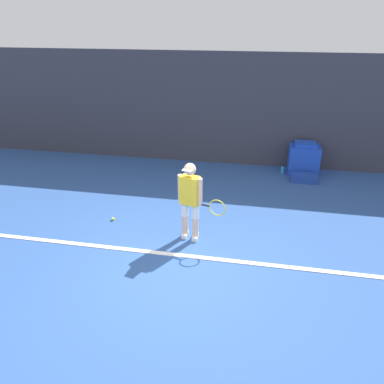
{
  "coord_description": "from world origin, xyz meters",
  "views": [
    {
      "loc": [
        1.2,
        -4.94,
        3.85
      ],
      "look_at": [
        0.02,
        1.27,
        0.87
      ],
      "focal_mm": 35.0,
      "sensor_mm": 36.0,
      "label": 1
    }
  ],
  "objects_px": {
    "water_bottle": "(283,169)",
    "equipment_bag": "(304,178)",
    "tennis_ball": "(113,219)",
    "covered_chair": "(304,159)",
    "tennis_player": "(191,199)"
  },
  "relations": [
    {
      "from": "covered_chair",
      "to": "water_bottle",
      "type": "distance_m",
      "value": 0.62
    },
    {
      "from": "tennis_ball",
      "to": "water_bottle",
      "type": "xyz_separation_m",
      "value": [
        3.54,
        3.32,
        0.07
      ]
    },
    {
      "from": "tennis_ball",
      "to": "tennis_player",
      "type": "bearing_deg",
      "value": -11.71
    },
    {
      "from": "tennis_ball",
      "to": "water_bottle",
      "type": "relative_size",
      "value": 0.31
    },
    {
      "from": "tennis_ball",
      "to": "covered_chair",
      "type": "relative_size",
      "value": 0.08
    },
    {
      "from": "water_bottle",
      "to": "equipment_bag",
      "type": "bearing_deg",
      "value": -43.75
    },
    {
      "from": "covered_chair",
      "to": "equipment_bag",
      "type": "height_order",
      "value": "covered_chair"
    },
    {
      "from": "covered_chair",
      "to": "tennis_player",
      "type": "bearing_deg",
      "value": -121.7
    },
    {
      "from": "tennis_player",
      "to": "water_bottle",
      "type": "bearing_deg",
      "value": 78.19
    },
    {
      "from": "equipment_bag",
      "to": "covered_chair",
      "type": "bearing_deg",
      "value": 89.72
    },
    {
      "from": "tennis_player",
      "to": "covered_chair",
      "type": "relative_size",
      "value": 1.77
    },
    {
      "from": "tennis_player",
      "to": "equipment_bag",
      "type": "distance_m",
      "value": 4.01
    },
    {
      "from": "tennis_player",
      "to": "covered_chair",
      "type": "bearing_deg",
      "value": 72.83
    },
    {
      "from": "covered_chair",
      "to": "water_bottle",
      "type": "height_order",
      "value": "covered_chair"
    },
    {
      "from": "tennis_ball",
      "to": "covered_chair",
      "type": "bearing_deg",
      "value": 40.23
    }
  ]
}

